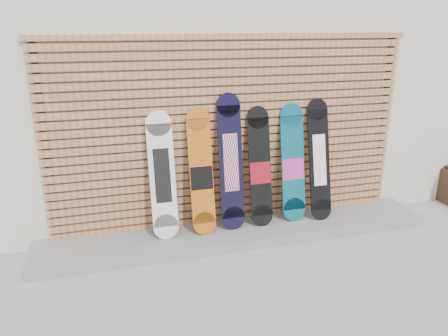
# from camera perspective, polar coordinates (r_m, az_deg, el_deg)

# --- Properties ---
(ground) EXTENTS (80.00, 80.00, 0.00)m
(ground) POSITION_cam_1_polar(r_m,az_deg,el_deg) (4.71, 6.28, -12.35)
(ground) COLOR #939396
(ground) RESTS_ON ground
(building) EXTENTS (12.00, 5.00, 3.60)m
(building) POSITION_cam_1_polar(r_m,az_deg,el_deg) (7.55, 0.19, 13.86)
(building) COLOR beige
(building) RESTS_ON ground
(concrete_step) EXTENTS (4.60, 0.70, 0.12)m
(concrete_step) POSITION_cam_1_polar(r_m,az_deg,el_deg) (5.19, 1.92, -8.38)
(concrete_step) COLOR gray
(concrete_step) RESTS_ON ground
(slat_wall) EXTENTS (4.26, 0.08, 2.29)m
(slat_wall) POSITION_cam_1_polar(r_m,az_deg,el_deg) (5.06, 1.05, 4.77)
(slat_wall) COLOR #AA6F47
(slat_wall) RESTS_ON ground
(snowboard_0) EXTENTS (0.28, 0.33, 1.39)m
(snowboard_0) POSITION_cam_1_polar(r_m,az_deg,el_deg) (4.81, -8.07, -1.00)
(snowboard_0) COLOR white
(snowboard_0) RESTS_ON concrete_step
(snowboard_1) EXTENTS (0.27, 0.34, 1.41)m
(snowboard_1) POSITION_cam_1_polar(r_m,az_deg,el_deg) (4.88, -3.00, -0.60)
(snowboard_1) COLOR #C36114
(snowboard_1) RESTS_ON concrete_step
(snowboard_2) EXTENTS (0.28, 0.30, 1.55)m
(snowboard_2) POSITION_cam_1_polar(r_m,az_deg,el_deg) (4.96, 0.89, 0.72)
(snowboard_2) COLOR black
(snowboard_2) RESTS_ON concrete_step
(snowboard_3) EXTENTS (0.26, 0.31, 1.38)m
(snowboard_3) POSITION_cam_1_polar(r_m,az_deg,el_deg) (5.09, 4.72, 0.03)
(snowboard_3) COLOR black
(snowboard_3) RESTS_ON concrete_step
(snowboard_4) EXTENTS (0.29, 0.28, 1.39)m
(snowboard_4) POSITION_cam_1_polar(r_m,az_deg,el_deg) (5.26, 8.97, 0.52)
(snowboard_4) COLOR #0B566E
(snowboard_4) RESTS_ON concrete_step
(snowboard_5) EXTENTS (0.26, 0.35, 1.44)m
(snowboard_5) POSITION_cam_1_polar(r_m,az_deg,el_deg) (5.37, 12.33, 1.03)
(snowboard_5) COLOR black
(snowboard_5) RESTS_ON concrete_step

